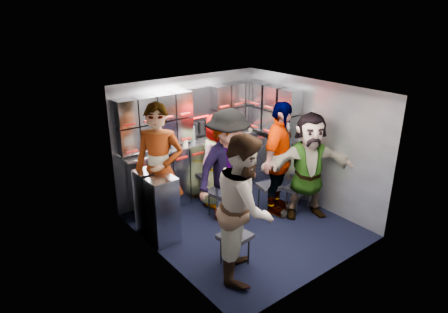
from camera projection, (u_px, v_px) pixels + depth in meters
floor at (245, 226)px, 6.15m from camera, size 3.00×3.00×0.00m
wall_back at (189, 137)px, 6.87m from camera, size 2.80×0.04×2.10m
wall_left at (161, 188)px, 4.97m from camera, size 0.04×3.00×2.10m
wall_right at (310, 143)px, 6.58m from camera, size 0.04×3.00×2.10m
ceiling at (248, 91)px, 5.39m from camera, size 2.80×3.00×0.02m
cart_bank_back at (197, 170)px, 6.92m from camera, size 2.68×0.38×0.99m
cart_bank_left at (157, 206)px, 5.70m from camera, size 0.38×0.76×0.99m
counter at (196, 142)px, 6.73m from camera, size 2.68×0.42×0.03m
locker_bank_back at (193, 114)px, 6.61m from camera, size 2.68×0.28×0.82m
locker_bank_right at (275, 110)px, 6.85m from camera, size 0.28×1.00×0.82m
right_cabinet at (276, 165)px, 7.13m from camera, size 0.28×1.20×1.00m
coffee_niche at (200, 113)px, 6.76m from camera, size 0.46×0.16×0.84m
red_latch_strip at (203, 153)px, 6.63m from camera, size 2.60×0.02×0.03m
jump_seat_near_left at (235, 238)px, 5.12m from camera, size 0.41×0.40×0.44m
jump_seat_mid_left at (221, 193)px, 6.30m from camera, size 0.46×0.44×0.45m
jump_seat_center at (212, 178)px, 6.82m from camera, size 0.39×0.37×0.46m
jump_seat_mid_right at (269, 187)px, 6.56m from camera, size 0.42×0.41×0.42m
jump_seat_near_right at (298, 190)px, 6.47m from camera, size 0.41×0.39×0.43m
attendant_standing at (160, 170)px, 5.69m from camera, size 0.83×0.84×1.95m
attendant_arc_a at (245, 207)px, 4.80m from camera, size 1.12×1.13×1.84m
attendant_arc_b at (228, 167)px, 5.99m from camera, size 1.23×0.80×1.80m
attendant_arc_c at (218, 160)px, 6.55m from camera, size 0.84×0.62×1.59m
attendant_arc_d at (279, 160)px, 6.23m from camera, size 1.17×0.87×1.84m
attendant_arc_e at (309, 166)px, 6.17m from camera, size 1.61×1.24×1.70m
bottle_left at (193, 135)px, 6.59m from camera, size 0.07×0.07×0.28m
bottle_mid at (173, 140)px, 6.37m from camera, size 0.07×0.07×0.26m
bottle_right at (235, 126)px, 7.11m from camera, size 0.06×0.06×0.25m
cup_left at (185, 142)px, 6.52m from camera, size 0.09×0.09×0.10m
cup_right at (251, 126)px, 7.35m from camera, size 0.08×0.08×0.11m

